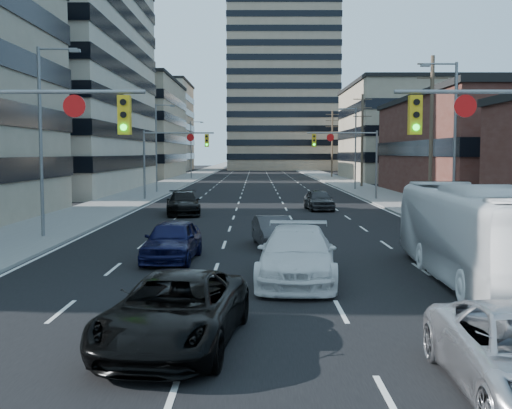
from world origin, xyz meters
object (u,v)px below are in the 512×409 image
object	(u,v)px
black_pickup	(175,311)
sedan_blue	(172,240)
white_van	(297,255)
transit_bus	(475,234)

from	to	relation	value
black_pickup	sedan_blue	size ratio (longest dim) A/B	1.20
white_van	sedan_blue	distance (m)	6.00
transit_bus	sedan_blue	world-z (taller)	transit_bus
white_van	sedan_blue	bearing A→B (deg)	142.76
sedan_blue	transit_bus	bearing A→B (deg)	-18.26
black_pickup	white_van	distance (m)	7.42
black_pickup	transit_bus	xyz separation A→B (m)	(8.63, 6.78, 0.78)
black_pickup	white_van	xyz separation A→B (m)	(3.01, 6.79, 0.10)
sedan_blue	black_pickup	bearing A→B (deg)	-78.89
black_pickup	transit_bus	distance (m)	11.00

